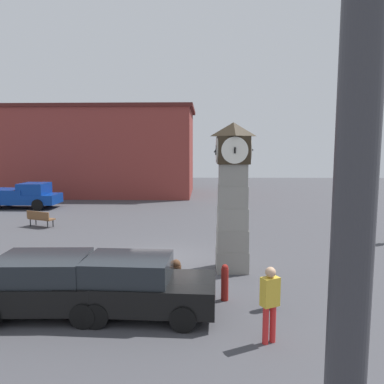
{
  "coord_description": "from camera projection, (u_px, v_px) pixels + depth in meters",
  "views": [
    {
      "loc": [
        1.23,
        -14.65,
        4.45
      ],
      "look_at": [
        0.99,
        1.44,
        2.51
      ],
      "focal_mm": 35.0,
      "sensor_mm": 36.0,
      "label": 1
    }
  ],
  "objects": [
    {
      "name": "pedestrian_by_cars",
      "position": [
        270.0,
        299.0,
        8.43
      ],
      "size": [
        0.46,
        0.39,
        1.79
      ],
      "color": "red",
      "rests_on": "ground_plane"
    },
    {
      "name": "bollard_mid_row",
      "position": [
        225.0,
        282.0,
        10.87
      ],
      "size": [
        0.22,
        0.22,
        1.08
      ],
      "color": "maroon",
      "rests_on": "ground_plane"
    },
    {
      "name": "car_by_building",
      "position": [
        137.0,
        286.0,
        9.93
      ],
      "size": [
        4.1,
        2.13,
        1.57
      ],
      "color": "black",
      "rests_on": "ground_plane"
    },
    {
      "name": "pickup_truck",
      "position": [
        23.0,
        195.0,
        27.31
      ],
      "size": [
        5.3,
        2.34,
        1.85
      ],
      "color": "navy",
      "rests_on": "ground_plane"
    },
    {
      "name": "bench",
      "position": [
        40.0,
        218.0,
        20.89
      ],
      "size": [
        1.68,
        1.11,
        0.9
      ],
      "color": "brown",
      "rests_on": "ground_plane"
    },
    {
      "name": "car_near_tower",
      "position": [
        51.0,
        284.0,
        10.06
      ],
      "size": [
        4.28,
        2.18,
        1.55
      ],
      "color": "black",
      "rests_on": "ground_plane"
    },
    {
      "name": "warehouse_blue_far",
      "position": [
        97.0,
        151.0,
        35.49
      ],
      "size": [
        18.75,
        9.33,
        8.06
      ],
      "color": "maroon",
      "rests_on": "ground_plane"
    },
    {
      "name": "ground_plane",
      "position": [
        167.0,
        258.0,
        15.09
      ],
      "size": [
        79.6,
        79.6,
        0.0
      ],
      "primitive_type": "plane",
      "color": "#424247"
    },
    {
      "name": "street_lamp_near_road",
      "position": [
        352.0,
        244.0,
        1.26
      ],
      "size": [
        0.5,
        0.24,
        7.24
      ],
      "color": "#333338",
      "rests_on": "ground_plane"
    },
    {
      "name": "bollard_near_tower",
      "position": [
        176.0,
        277.0,
        11.21
      ],
      "size": [
        0.31,
        0.31,
        1.12
      ],
      "color": "brown",
      "rests_on": "ground_plane"
    },
    {
      "name": "bollard_far_row",
      "position": [
        272.0,
        290.0,
        10.3
      ],
      "size": [
        0.25,
        0.25,
        1.06
      ],
      "color": "#333338",
      "rests_on": "ground_plane"
    },
    {
      "name": "clock_tower",
      "position": [
        233.0,
        197.0,
        13.34
      ],
      "size": [
        1.39,
        1.54,
        5.31
      ],
      "color": "gray",
      "rests_on": "ground_plane"
    }
  ]
}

